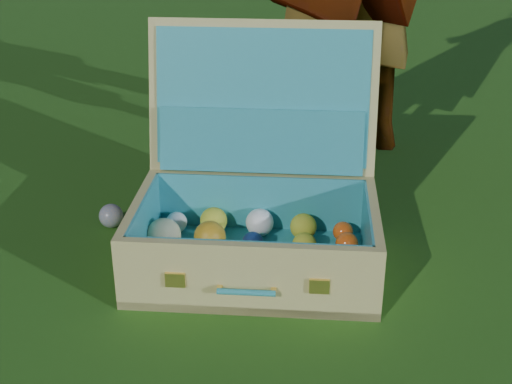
% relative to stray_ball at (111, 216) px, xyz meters
% --- Properties ---
extents(ground, '(60.00, 60.00, 0.00)m').
position_rel_stray_ball_xyz_m(ground, '(0.50, -0.08, -0.04)').
color(ground, '#215114').
rests_on(ground, ground).
extents(stray_ball, '(0.07, 0.07, 0.07)m').
position_rel_stray_ball_xyz_m(stray_ball, '(0.00, 0.00, 0.00)').
color(stray_ball, '#406BA8').
rests_on(stray_ball, ground).
extents(suitcase, '(0.65, 0.59, 0.60)m').
position_rel_stray_ball_xyz_m(suitcase, '(0.43, -0.14, 0.13)').
color(suitcase, tan).
rests_on(suitcase, ground).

